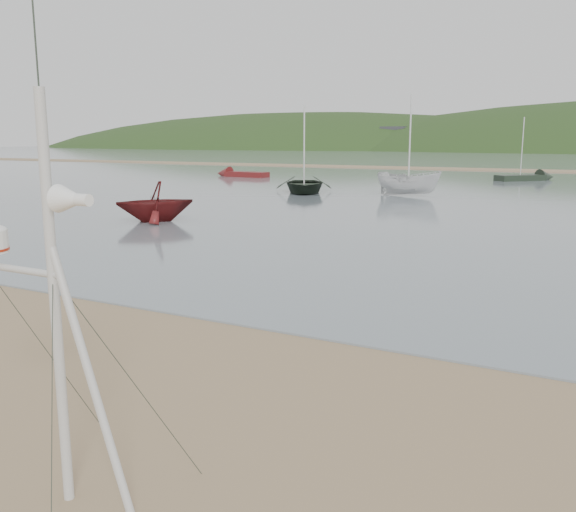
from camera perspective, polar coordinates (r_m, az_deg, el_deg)
The scene contains 8 objects.
ground at distance 9.09m, azimuth -19.00°, elevation -12.85°, with size 560.00×560.00×0.00m, color #876C4D.
sandbar at distance 75.87m, azimuth 23.88°, elevation 7.26°, with size 560.00×7.00×0.07m, color #876C4D.
mast_rig at distance 6.47m, azimuth -21.14°, elevation -11.50°, with size 2.17×2.31×4.89m.
boat_dark at distance 41.29m, azimuth 1.52°, elevation 9.68°, with size 3.87×1.12×5.42m, color black.
boat_red at distance 27.29m, azimuth -12.40°, elevation 6.67°, with size 2.88×1.76×3.33m, color #5B1415.
boat_white at distance 39.62m, azimuth 11.27°, elevation 8.59°, with size 1.60×1.64×4.25m, color silver.
sailboat_dark_mid at distance 58.52m, azimuth 21.98°, elevation 6.84°, with size 5.04×5.38×5.93m.
dinghy_red_far at distance 60.30m, azimuth -4.99°, elevation 7.66°, with size 5.93×1.81×1.42m.
Camera 1 is at (6.28, -5.53, 3.56)m, focal length 38.00 mm.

